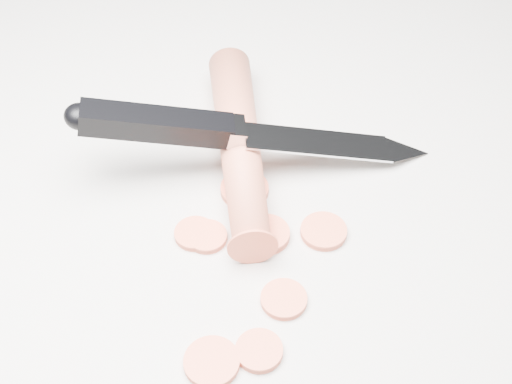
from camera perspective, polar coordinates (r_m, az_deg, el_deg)
ground at (r=0.57m, az=-2.80°, el=-1.58°), size 2.40×2.40×0.00m
carrot at (r=0.59m, az=-1.33°, el=3.82°), size 0.14×0.20×0.03m
carrot_slice_0 at (r=0.49m, az=-3.57°, el=-13.42°), size 0.04×0.04×0.01m
carrot_slice_1 at (r=0.49m, az=0.25°, el=-12.58°), size 0.03×0.03×0.01m
carrot_slice_2 at (r=0.58m, az=-0.92°, el=0.21°), size 0.04×0.04×0.01m
carrot_slice_3 at (r=0.51m, az=2.24°, el=-8.56°), size 0.03×0.03×0.01m
carrot_slice_4 at (r=0.55m, az=0.83°, el=-3.40°), size 0.04×0.04×0.01m
carrot_slice_5 at (r=0.55m, az=-3.95°, el=-3.58°), size 0.03×0.03×0.01m
carrot_slice_6 at (r=0.55m, az=5.43°, el=-3.15°), size 0.04×0.04×0.01m
carrot_slice_7 at (r=0.55m, az=-4.90°, el=-3.33°), size 0.03×0.03×0.01m
kitchen_knife at (r=0.57m, az=0.04°, el=4.98°), size 0.27×0.18×0.08m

